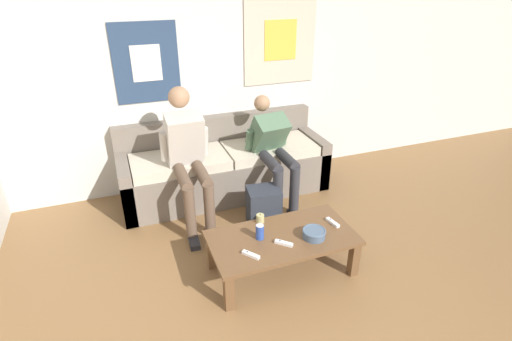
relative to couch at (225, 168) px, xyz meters
The scene contains 12 objects.
wall_back 1.05m from the couch, 93.01° to the left, with size 10.00×0.07×2.55m.
couch is the anchor object (origin of this frame).
coffee_table 1.44m from the couch, 87.88° to the right, with size 1.17×0.61×0.34m.
person_seated_adult 0.72m from the couch, 141.12° to the right, with size 0.47×0.89×1.29m.
person_seated_teen 0.63m from the couch, 39.78° to the right, with size 0.47×0.94×1.08m.
backpack 0.80m from the couch, 78.18° to the right, with size 0.34×0.32×0.39m.
ceramic_bowl 1.57m from the couch, 79.60° to the right, with size 0.19×0.19×0.07m.
pillar_candle 1.19m from the couch, 91.92° to the right, with size 0.07×0.07×0.08m.
drink_can_blue 1.41m from the couch, 95.10° to the right, with size 0.07×0.07×0.12m.
game_controller_near_left 1.61m from the couch, 99.58° to the right, with size 0.11×0.14×0.03m.
game_controller_near_right 1.54m from the couch, 89.26° to the right, with size 0.13×0.13×0.03m.
game_controller_far_center 1.52m from the couch, 69.95° to the right, with size 0.06×0.15×0.03m.
Camera 1 is at (-1.04, -1.30, 2.25)m, focal length 28.00 mm.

